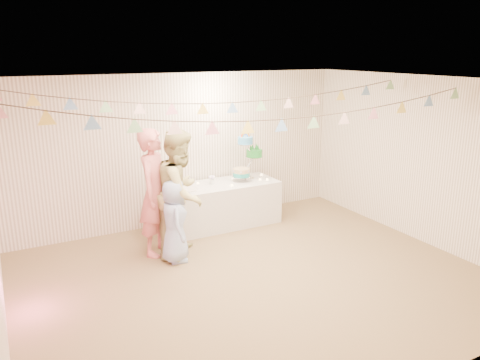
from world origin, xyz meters
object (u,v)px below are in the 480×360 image
table (221,204)px  person_adult_b (181,193)px  cake_stand (248,157)px  person_child (174,221)px  person_adult_a (155,192)px

table → person_adult_b: person_adult_b is taller
cake_stand → person_adult_b: 1.79m
person_adult_b → person_child: bearing=177.1°
table → person_child: (-1.22, -0.99, 0.23)m
table → cake_stand: bearing=5.2°
table → person_adult_a: person_adult_a is taller
person_adult_a → person_adult_b: person_adult_a is taller
table → cake_stand: (0.55, 0.05, 0.77)m
table → person_adult_b: 1.41m
person_child → person_adult_b: bearing=-32.6°
cake_stand → person_child: cake_stand is taller
cake_stand → person_adult_b: (-1.57, -0.84, -0.20)m
person_adult_a → person_child: 0.54m
person_child → table: bearing=-39.8°
person_adult_a → person_child: bearing=-119.2°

